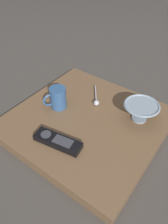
{
  "coord_description": "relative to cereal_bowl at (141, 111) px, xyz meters",
  "views": [
    {
      "loc": [
        0.38,
        -0.53,
        0.66
      ],
      "look_at": [
        -0.02,
        0.01,
        0.07
      ],
      "focal_mm": 34.65,
      "sensor_mm": 36.0,
      "label": 1
    }
  ],
  "objects": [
    {
      "name": "ground_plane",
      "position": [
        -0.17,
        -0.13,
        -0.09
      ],
      "size": [
        6.0,
        6.0,
        0.0
      ],
      "primitive_type": "plane",
      "color": "#47423D"
    },
    {
      "name": "table",
      "position": [
        -0.17,
        -0.13,
        -0.07
      ],
      "size": [
        0.59,
        0.57,
        0.05
      ],
      "color": "brown",
      "rests_on": "ground"
    },
    {
      "name": "coffee_mug",
      "position": [
        -0.32,
        -0.14,
        0.0
      ],
      "size": [
        0.07,
        0.1,
        0.09
      ],
      "color": "#33598C",
      "rests_on": "table"
    },
    {
      "name": "tv_remote_near",
      "position": [
        -0.18,
        -0.3,
        -0.03
      ],
      "size": [
        0.19,
        0.09,
        0.03
      ],
      "color": "black",
      "rests_on": "table"
    },
    {
      "name": "teaspoon",
      "position": [
        -0.2,
        -0.02,
        -0.03
      ],
      "size": [
        0.09,
        0.12,
        0.03
      ],
      "color": "silver",
      "rests_on": "table"
    },
    {
      "name": "cereal_bowl",
      "position": [
        0.0,
        0.0,
        0.0
      ],
      "size": [
        0.14,
        0.14,
        0.08
      ],
      "color": "#8C9EAD",
      "rests_on": "table"
    }
  ]
}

